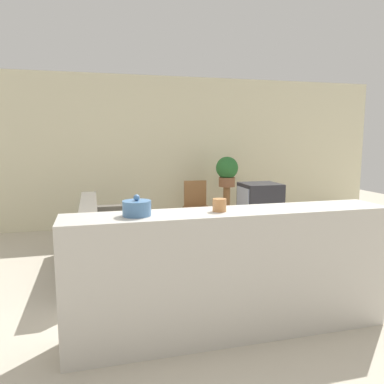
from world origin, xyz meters
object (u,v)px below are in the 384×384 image
object	(u,v)px
wooden_chair	(197,204)
decorative_bowl	(137,208)
couch	(116,244)
potted_plant	(227,170)
television	(260,199)

from	to	relation	value
wooden_chair	decorative_bowl	bearing A→B (deg)	-112.70
wooden_chair	decorative_bowl	world-z (taller)	decorative_bowl
wooden_chair	decorative_bowl	distance (m)	3.71
wooden_chair	decorative_bowl	size ratio (longest dim) A/B	4.09
couch	decorative_bowl	bearing A→B (deg)	-88.28
wooden_chair	potted_plant	xyz separation A→B (m)	(0.59, 0.14, 0.56)
couch	decorative_bowl	world-z (taller)	decorative_bowl
couch	potted_plant	xyz separation A→B (m)	(2.06, 1.63, 0.73)
potted_plant	decorative_bowl	distance (m)	4.04
television	decorative_bowl	distance (m)	3.10
decorative_bowl	couch	bearing A→B (deg)	91.72
decorative_bowl	television	bearing A→B (deg)	47.83
couch	wooden_chair	distance (m)	2.10
television	wooden_chair	world-z (taller)	television
decorative_bowl	potted_plant	bearing A→B (deg)	60.31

